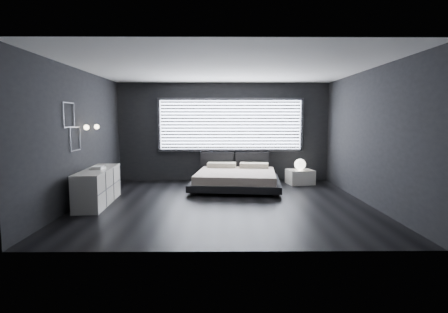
{
  "coord_description": "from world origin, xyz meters",
  "views": [
    {
      "loc": [
        -0.07,
        -7.27,
        1.77
      ],
      "look_at": [
        0.0,
        0.85,
        0.9
      ],
      "focal_mm": 28.0,
      "sensor_mm": 36.0,
      "label": 1
    }
  ],
  "objects": [
    {
      "name": "orb_lamp",
      "position": [
        2.09,
        2.14,
        0.54
      ],
      "size": [
        0.3,
        0.3,
        0.3
      ],
      "primitive_type": "sphere",
      "color": "white",
      "rests_on": "nightstand"
    },
    {
      "name": "book_stack",
      "position": [
        -2.64,
        -0.05,
        0.76
      ],
      "size": [
        0.25,
        0.33,
        0.06
      ],
      "color": "silver",
      "rests_on": "dresser"
    },
    {
      "name": "headboard",
      "position": [
        0.32,
        2.64,
        0.57
      ],
      "size": [
        1.96,
        0.16,
        0.52
      ],
      "color": "black",
      "rests_on": "ground"
    },
    {
      "name": "sconce_far",
      "position": [
        -2.88,
        0.65,
        1.6
      ],
      "size": [
        0.18,
        0.11,
        0.11
      ],
      "color": "silver",
      "rests_on": "ground"
    },
    {
      "name": "wall_art_upper",
      "position": [
        -2.98,
        -0.55,
        1.85
      ],
      "size": [
        0.01,
        0.48,
        0.48
      ],
      "color": "#47474C",
      "rests_on": "ground"
    },
    {
      "name": "nightstand",
      "position": [
        2.1,
        2.16,
        0.2
      ],
      "size": [
        0.76,
        0.66,
        0.39
      ],
      "primitive_type": "cube",
      "rotation": [
        0.0,
        0.0,
        0.17
      ],
      "color": "white",
      "rests_on": "ground"
    },
    {
      "name": "wall_art_lower",
      "position": [
        -2.98,
        -0.3,
        1.38
      ],
      "size": [
        0.01,
        0.48,
        0.48
      ],
      "color": "#47474C",
      "rests_on": "ground"
    },
    {
      "name": "sconce_near",
      "position": [
        -2.88,
        0.05,
        1.6
      ],
      "size": [
        0.18,
        0.11,
        0.11
      ],
      "color": "silver",
      "rests_on": "ground"
    },
    {
      "name": "window",
      "position": [
        0.2,
        2.7,
        1.61
      ],
      "size": [
        4.14,
        0.09,
        1.52
      ],
      "color": "white",
      "rests_on": "ground"
    },
    {
      "name": "bed",
      "position": [
        0.32,
        1.59,
        0.26
      ],
      "size": [
        2.4,
        2.31,
        0.57
      ],
      "color": "black",
      "rests_on": "ground"
    },
    {
      "name": "dresser",
      "position": [
        -2.65,
        -0.05,
        0.37
      ],
      "size": [
        0.62,
        1.86,
        0.73
      ],
      "color": "white",
      "rests_on": "ground"
    },
    {
      "name": "room",
      "position": [
        0.0,
        0.0,
        1.4
      ],
      "size": [
        6.04,
        6.0,
        2.8
      ],
      "color": "black",
      "rests_on": "ground"
    }
  ]
}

